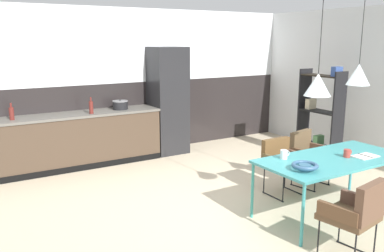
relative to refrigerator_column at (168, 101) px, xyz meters
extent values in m
plane|color=beige|center=(-0.37, -3.18, -0.99)|extent=(9.35, 9.35, 0.00)
cube|color=#272222|center=(-0.37, 0.36, -0.32)|extent=(6.55, 0.12, 1.34)
cube|color=silver|center=(-0.37, 0.36, 1.02)|extent=(6.55, 0.12, 1.34)
cube|color=#453528|center=(-1.91, 0.00, -0.56)|extent=(3.16, 0.60, 0.87)
cube|color=#625E56|center=(-1.91, 0.00, -0.10)|extent=(3.19, 0.63, 0.04)
cube|color=black|center=(-1.91, -0.30, -0.94)|extent=(3.16, 0.01, 0.10)
cube|color=#232326|center=(0.00, 0.00, 0.00)|extent=(0.62, 0.60, 1.99)
cube|color=teal|center=(0.43, -3.51, -0.29)|extent=(1.88, 0.89, 0.03)
cylinder|color=teal|center=(-0.47, -3.11, -0.65)|extent=(0.04, 0.04, 0.69)
cylinder|color=teal|center=(1.33, -3.11, -0.65)|extent=(0.04, 0.04, 0.69)
cylinder|color=teal|center=(-0.47, -3.92, -0.65)|extent=(0.04, 0.04, 0.69)
cube|color=brown|center=(0.38, -2.76, -0.58)|extent=(0.49, 0.47, 0.06)
cube|color=brown|center=(0.38, -2.56, -0.39)|extent=(0.46, 0.09, 0.32)
cube|color=brown|center=(0.60, -2.76, -0.48)|extent=(0.05, 0.41, 0.14)
cube|color=brown|center=(0.16, -2.77, -0.48)|extent=(0.05, 0.41, 0.14)
cylinder|color=black|center=(0.58, -2.95, -0.80)|extent=(0.02, 0.02, 0.39)
cylinder|color=black|center=(0.18, -2.96, -0.80)|extent=(0.02, 0.02, 0.39)
cylinder|color=black|center=(0.58, -2.57, -0.80)|extent=(0.02, 0.02, 0.39)
cylinder|color=black|center=(0.18, -2.58, -0.80)|extent=(0.02, 0.02, 0.39)
cylinder|color=black|center=(0.58, -2.76, -0.99)|extent=(0.02, 0.41, 0.02)
cylinder|color=black|center=(0.18, -2.77, -0.99)|extent=(0.02, 0.41, 0.02)
cube|color=brown|center=(-0.23, -4.29, -0.57)|extent=(0.55, 0.54, 0.06)
cube|color=brown|center=(-0.20, -4.49, -0.35)|extent=(0.46, 0.16, 0.37)
cube|color=brown|center=(-0.45, -4.33, -0.47)|extent=(0.12, 0.42, 0.14)
cube|color=brown|center=(-0.02, -4.25, -0.47)|extent=(0.12, 0.42, 0.14)
cylinder|color=black|center=(-0.46, -4.14, -0.80)|extent=(0.02, 0.02, 0.40)
cylinder|color=black|center=(-0.07, -4.07, -0.80)|extent=(0.02, 0.02, 0.40)
cylinder|color=black|center=(-0.40, -4.51, -0.80)|extent=(0.02, 0.02, 0.40)
cylinder|color=black|center=(0.00, -4.44, -0.80)|extent=(0.02, 0.02, 0.40)
cylinder|color=black|center=(-0.03, -4.25, -0.99)|extent=(0.09, 0.41, 0.02)
cube|color=brown|center=(0.97, -2.69, -0.58)|extent=(0.57, 0.55, 0.06)
cube|color=brown|center=(0.93, -2.50, -0.37)|extent=(0.46, 0.18, 0.35)
cube|color=brown|center=(1.19, -2.64, -0.48)|extent=(0.14, 0.42, 0.14)
cube|color=brown|center=(0.76, -2.74, -0.48)|extent=(0.14, 0.42, 0.14)
cylinder|color=black|center=(1.21, -2.83, -0.80)|extent=(0.02, 0.02, 0.39)
cylinder|color=black|center=(0.82, -2.92, -0.80)|extent=(0.02, 0.02, 0.39)
cylinder|color=black|center=(1.13, -2.46, -0.80)|extent=(0.02, 0.02, 0.39)
cylinder|color=black|center=(0.74, -2.55, -0.80)|extent=(0.02, 0.02, 0.39)
cylinder|color=black|center=(1.17, -2.65, -0.99)|extent=(0.10, 0.41, 0.02)
cylinder|color=black|center=(0.78, -2.73, -0.99)|extent=(0.10, 0.41, 0.02)
cylinder|color=#33607F|center=(-0.22, -3.67, -0.24)|extent=(0.14, 0.14, 0.06)
torus|color=#355B7F|center=(-0.22, -3.67, -0.22)|extent=(0.29, 0.29, 0.04)
cube|color=white|center=(0.73, -3.68, -0.27)|extent=(0.16, 0.20, 0.01)
cube|color=white|center=(0.89, -3.68, -0.27)|extent=(0.16, 0.20, 0.01)
cube|color=#262628|center=(0.81, -3.68, -0.26)|extent=(0.01, 0.20, 0.00)
cylinder|color=white|center=(-0.11, -3.24, -0.22)|extent=(0.09, 0.09, 0.11)
torus|color=white|center=(-0.06, -3.24, -0.21)|extent=(0.07, 0.01, 0.07)
cylinder|color=#B23D33|center=(0.59, -3.58, -0.23)|extent=(0.08, 0.08, 0.10)
torus|color=#B23D33|center=(0.65, -3.58, -0.22)|extent=(0.07, 0.01, 0.07)
cylinder|color=black|center=(-0.94, 0.01, -0.01)|extent=(0.27, 0.27, 0.14)
cylinder|color=gray|center=(-0.94, 0.01, 0.06)|extent=(0.27, 0.27, 0.01)
sphere|color=black|center=(-0.94, 0.01, 0.08)|extent=(0.02, 0.02, 0.02)
cylinder|color=maroon|center=(-1.51, -0.15, 0.02)|extent=(0.07, 0.07, 0.21)
cylinder|color=maroon|center=(-1.51, -0.15, 0.16)|extent=(0.02, 0.02, 0.07)
cylinder|color=maroon|center=(-2.72, -0.05, 0.01)|extent=(0.07, 0.07, 0.19)
cylinder|color=maroon|center=(-2.72, -0.05, 0.14)|extent=(0.03, 0.03, 0.07)
cube|color=black|center=(2.10, -1.42, -0.19)|extent=(0.30, 0.03, 1.60)
cube|color=black|center=(2.10, -2.20, -0.19)|extent=(0.30, 0.03, 1.60)
cube|color=black|center=(2.10, -1.81, -0.74)|extent=(0.30, 0.76, 0.02)
cube|color=#4C7F4C|center=(2.10, -1.81, -0.64)|extent=(0.18, 0.10, 0.18)
cube|color=black|center=(2.10, -1.81, -0.12)|extent=(0.30, 0.76, 0.02)
cube|color=beige|center=(2.10, -1.58, -0.01)|extent=(0.18, 0.10, 0.18)
cube|color=black|center=(2.10, -1.81, 0.51)|extent=(0.30, 0.76, 0.02)
cube|color=#334C8C|center=(2.10, -2.10, 0.60)|extent=(0.18, 0.10, 0.16)
cylinder|color=black|center=(0.05, -3.54, 1.20)|extent=(0.01, 0.01, 0.88)
cone|color=silver|center=(0.05, -3.54, 0.63)|extent=(0.30, 0.30, 0.25)
cylinder|color=black|center=(0.80, -3.48, 1.24)|extent=(0.01, 0.01, 0.80)
cone|color=silver|center=(0.80, -3.48, 0.71)|extent=(0.28, 0.28, 0.25)
camera|label=1|loc=(-3.39, -6.62, 1.12)|focal=37.32mm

